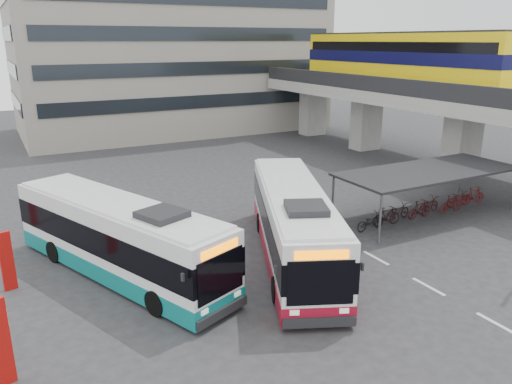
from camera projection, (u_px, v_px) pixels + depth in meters
name	position (u px, v px, depth m)	size (l,w,h in m)	color
ground	(329.00, 270.00, 20.56)	(120.00, 120.00, 0.00)	#28282B
viaduct	(409.00, 79.00, 37.74)	(8.00, 32.00, 9.68)	gray
bike_shelter	(426.00, 193.00, 26.55)	(10.00, 4.00, 2.54)	#595B60
office_block	(169.00, 4.00, 49.94)	(30.00, 15.00, 25.00)	gray
road_markings	(429.00, 287.00, 19.17)	(0.15, 7.60, 0.01)	beige
bus_main	(293.00, 224.00, 21.20)	(6.96, 11.54, 3.41)	white
bus_teal	(119.00, 239.00, 19.77)	(6.41, 11.36, 3.33)	white
pedestrian	(142.00, 276.00, 18.03)	(0.66, 0.43, 1.81)	black
sign_totem_south	(0.00, 341.00, 13.38)	(0.55, 0.30, 2.60)	#A60E0A
sign_totem_mid	(7.00, 260.00, 18.62)	(0.50, 0.26, 2.34)	#A60E0A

